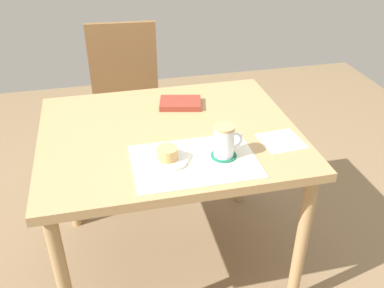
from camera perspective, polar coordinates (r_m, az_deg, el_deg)
ground_plane at (r=2.17m, az=-2.52°, el=-15.18°), size 4.40×4.40×0.02m
dining_table at (r=1.76m, az=-3.01°, el=-0.60°), size 1.02×0.84×0.72m
wooden_chair at (r=2.49m, az=-8.78°, el=5.74°), size 0.45×0.45×0.92m
placemat at (r=1.52m, az=0.34°, el=-2.31°), size 0.44×0.30×0.00m
pastry_plate at (r=1.52m, az=-3.31°, el=-2.09°), size 0.15×0.15×0.01m
pastry at (r=1.50m, az=-3.34°, el=-1.23°), size 0.08×0.08×0.04m
coffee_coaster at (r=1.55m, az=4.23°, el=-1.54°), size 0.09×0.09×0.00m
coffee_mug at (r=1.52m, az=4.41°, el=0.43°), size 0.11×0.07×0.12m
teaspoon at (r=1.43m, az=0.38°, el=-4.67°), size 0.13×0.02×0.01m
paper_napkin at (r=1.67m, az=11.84°, el=0.38°), size 0.16×0.16×0.00m
small_book at (r=1.90m, az=-1.57°, el=5.47°), size 0.20×0.16×0.02m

